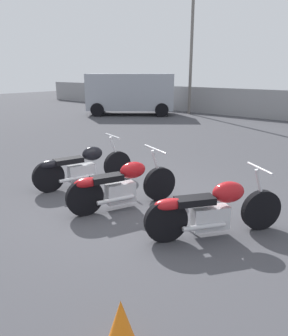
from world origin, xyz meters
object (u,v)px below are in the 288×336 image
parked_van (130,92)px  traffic_cone_near (121,328)px  motorcycle_slot_0 (82,167)px  motorcycle_slot_1 (121,185)px  light_pole_left (193,18)px  motorcycle_slot_2 (213,209)px

parked_van → traffic_cone_near: (10.71, -11.54, -0.92)m
motorcycle_slot_0 → parked_van: parked_van is taller
motorcycle_slot_1 → parked_van: (-8.54, 9.33, 0.78)m
parked_van → traffic_cone_near: 15.77m
parked_van → motorcycle_slot_1: bearing=2.7°
motorcycle_slot_0 → traffic_cone_near: bearing=-18.1°
motorcycle_slot_1 → traffic_cone_near: bearing=-24.4°
parked_van → motorcycle_slot_0: bearing=-1.5°
motorcycle_slot_1 → traffic_cone_near: motorcycle_slot_1 is taller
motorcycle_slot_1 → traffic_cone_near: (2.17, -2.21, -0.15)m
parked_van → traffic_cone_near: parked_van is taller
motorcycle_slot_0 → traffic_cone_near: size_ratio=3.88×
light_pole_left → parked_van: 4.91m
light_pole_left → motorcycle_slot_2: bearing=-55.3°
motorcycle_slot_0 → light_pole_left: bearing=129.8°
motorcycle_slot_0 → motorcycle_slot_1: 1.45m
traffic_cone_near → motorcycle_slot_0: bearing=145.2°
light_pole_left → motorcycle_slot_1: light_pole_left is taller
motorcycle_slot_1 → motorcycle_slot_2: size_ratio=1.09×
traffic_cone_near → motorcycle_slot_2: bearing=101.7°
light_pole_left → parked_van: size_ratio=1.80×
motorcycle_slot_1 → parked_van: 12.67m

